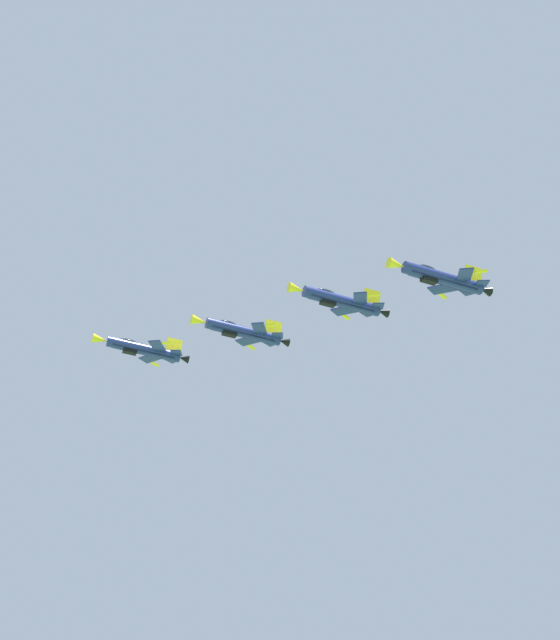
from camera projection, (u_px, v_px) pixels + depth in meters
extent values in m
cylinder|color=navy|center=(144.00, 349.00, 119.00)|extent=(12.11, 2.81, 1.70)
cube|color=#141947|center=(143.00, 352.00, 118.79)|extent=(10.18, 2.43, 0.72)
cone|color=yellow|center=(100.00, 340.00, 116.99)|extent=(2.54, 1.78, 1.56)
cone|color=black|center=(184.00, 359.00, 120.90)|extent=(1.72, 1.50, 1.36)
ellipsoid|color=#192333|center=(128.00, 342.00, 118.55)|extent=(3.31, 1.61, 1.32)
cube|color=black|center=(130.00, 351.00, 118.02)|extent=(2.31, 1.46, 1.07)
cube|color=navy|center=(157.00, 346.00, 117.25)|extent=(3.86, 4.50, 1.14)
cube|color=yellow|center=(167.00, 343.00, 115.80)|extent=(1.66, 1.38, 0.36)
cube|color=navy|center=(151.00, 358.00, 121.64)|extent=(3.35, 4.55, 1.14)
cube|color=yellow|center=(155.00, 364.00, 123.72)|extent=(1.70, 1.17, 0.36)
cube|color=navy|center=(176.00, 353.00, 119.16)|extent=(2.51, 2.72, 0.65)
cube|color=navy|center=(172.00, 360.00, 121.72)|extent=(2.25, 2.58, 0.65)
cube|color=yellow|center=(174.00, 346.00, 121.19)|extent=(2.66, 1.02, 2.58)
cylinder|color=navy|center=(243.00, 332.00, 112.85)|extent=(12.11, 2.81, 1.70)
cube|color=#141947|center=(243.00, 335.00, 112.64)|extent=(10.18, 2.43, 0.76)
cone|color=yellow|center=(199.00, 321.00, 110.83)|extent=(2.54, 1.78, 1.56)
cone|color=black|center=(284.00, 342.00, 114.75)|extent=(1.72, 1.50, 1.36)
ellipsoid|color=#192333|center=(228.00, 324.00, 112.38)|extent=(3.31, 1.64, 1.35)
cube|color=black|center=(229.00, 333.00, 111.89)|extent=(2.31, 1.48, 1.10)
cube|color=navy|center=(259.00, 329.00, 111.06)|extent=(3.85, 4.48, 1.28)
cube|color=yellow|center=(271.00, 325.00, 109.58)|extent=(1.66, 1.38, 0.38)
cube|color=navy|center=(248.00, 341.00, 115.53)|extent=(3.34, 4.52, 1.28)
cube|color=yellow|center=(251.00, 347.00, 117.64)|extent=(1.71, 1.17, 0.38)
cube|color=navy|center=(278.00, 336.00, 112.98)|extent=(2.51, 2.71, 0.72)
cube|color=navy|center=(271.00, 343.00, 115.59)|extent=(2.25, 2.56, 0.72)
cube|color=yellow|center=(273.00, 328.00, 114.98)|extent=(2.67, 1.10, 2.56)
cylinder|color=navy|center=(342.00, 301.00, 106.50)|extent=(12.11, 2.81, 1.70)
cube|color=#141947|center=(341.00, 304.00, 106.32)|extent=(10.18, 2.43, 0.84)
cone|color=yellow|center=(297.00, 289.00, 104.48)|extent=(2.54, 1.78, 1.56)
cone|color=black|center=(383.00, 312.00, 108.40)|extent=(1.72, 1.50, 1.36)
ellipsoid|color=#192333|center=(326.00, 293.00, 106.00)|extent=(3.32, 1.68, 1.39)
cube|color=black|center=(328.00, 303.00, 105.58)|extent=(2.31, 1.51, 1.15)
cube|color=navy|center=(360.00, 298.00, 104.65)|extent=(3.81, 4.43, 1.52)
cube|color=yellow|center=(374.00, 295.00, 103.11)|extent=(1.67, 1.38, 0.40)
cube|color=navy|center=(345.00, 310.00, 109.25)|extent=(3.31, 4.47, 1.52)
cube|color=yellow|center=(346.00, 317.00, 111.41)|extent=(1.71, 1.17, 0.40)
cube|color=navy|center=(378.00, 306.00, 106.59)|extent=(2.49, 2.68, 0.85)
cube|color=navy|center=(368.00, 313.00, 109.28)|extent=(2.24, 2.53, 0.85)
cube|color=yellow|center=(372.00, 298.00, 108.54)|extent=(2.68, 1.25, 2.53)
cylinder|color=navy|center=(443.00, 278.00, 99.23)|extent=(12.11, 2.81, 1.70)
cube|color=#141947|center=(443.00, 281.00, 99.06)|extent=(10.18, 2.43, 0.85)
cone|color=yellow|center=(397.00, 265.00, 97.21)|extent=(2.54, 1.78, 1.56)
cone|color=black|center=(485.00, 290.00, 101.13)|extent=(1.72, 1.50, 1.36)
ellipsoid|color=#192333|center=(426.00, 269.00, 98.72)|extent=(3.32, 1.69, 1.40)
cube|color=black|center=(429.00, 280.00, 98.32)|extent=(2.31, 1.51, 1.16)
cube|color=navy|center=(465.00, 275.00, 97.37)|extent=(3.80, 4.41, 1.57)
cube|color=yellow|center=(481.00, 271.00, 95.82)|extent=(1.67, 1.39, 0.41)
cube|color=navy|center=(444.00, 289.00, 101.99)|extent=(3.31, 4.45, 1.57)
cube|color=yellow|center=(442.00, 296.00, 104.17)|extent=(1.71, 1.18, 0.41)
cube|color=navy|center=(482.00, 284.00, 99.31)|extent=(2.49, 2.67, 0.88)
cube|color=navy|center=(469.00, 291.00, 102.02)|extent=(2.24, 2.53, 0.88)
cube|color=yellow|center=(474.00, 275.00, 101.25)|extent=(2.69, 1.28, 2.52)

